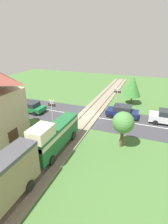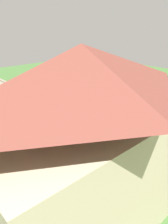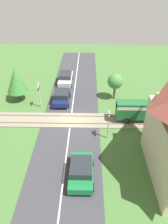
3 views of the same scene
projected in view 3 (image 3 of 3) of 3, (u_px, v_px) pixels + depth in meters
The scene contains 10 objects.
ground_plane at pixel (71, 121), 24.69m from camera, with size 60.00×60.00×0.00m, color #426B33.
road_surface at pixel (71, 121), 24.68m from camera, with size 48.00×6.40×0.02m.
track_bed at pixel (71, 120), 24.65m from camera, with size 2.80×48.00×0.24m.
car_near_crossing at pixel (62, 97), 27.72m from camera, with size 3.99×2.06×1.54m.
car_far_side at pixel (81, 170), 17.62m from camera, with size 3.99×2.07×1.43m.
car_behind_queue at pixel (66, 78), 32.33m from camera, with size 4.57×2.05×1.64m.
crossing_signal_west_approach at pixel (39, 92), 26.06m from camera, with size 0.90×0.18×3.23m.
crossing_signal_east_approach at pixel (109, 121), 21.05m from camera, with size 0.90×0.18×3.23m.
tree_roadside_hedge at pixel (115, 81), 27.61m from camera, with size 1.97×1.97×3.48m.
tree_beyond_track at pixel (16, 81), 27.14m from camera, with size 2.56×2.56×4.28m.
Camera 3 is at (20.07, 1.95, 14.35)m, focal length 35.00 mm.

